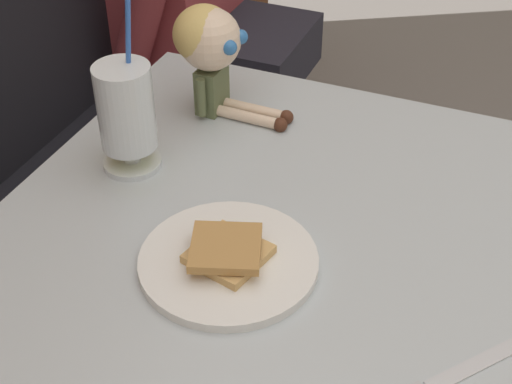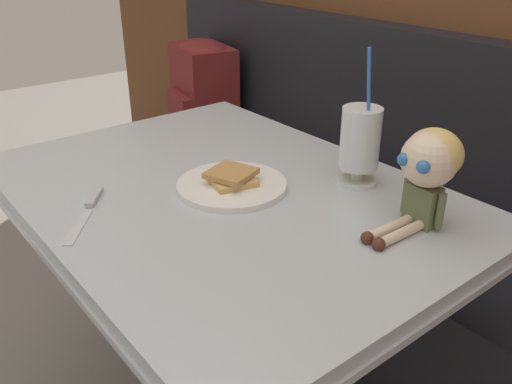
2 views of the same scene
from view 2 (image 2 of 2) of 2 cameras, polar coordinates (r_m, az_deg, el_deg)
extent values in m
cube|color=black|center=(1.86, 12.12, -9.00)|extent=(2.60, 0.48, 0.45)
cube|color=black|center=(1.77, 17.63, 6.80)|extent=(2.60, 0.10, 0.55)
cube|color=#B2BCC1|center=(1.25, -3.47, -0.24)|extent=(1.10, 0.80, 0.03)
cube|color=#B7BABF|center=(1.26, -3.45, -1.18)|extent=(1.11, 0.81, 0.02)
cylinder|color=#A5A8AD|center=(1.44, -3.08, -13.09)|extent=(0.14, 0.14, 0.65)
cylinder|color=white|center=(1.24, -2.54, 0.70)|extent=(0.25, 0.25, 0.01)
cube|color=tan|center=(1.23, -2.57, 1.26)|extent=(0.11, 0.11, 0.01)
cube|color=#B78447|center=(1.23, -2.63, 1.99)|extent=(0.12, 0.12, 0.01)
cylinder|color=silver|center=(1.28, 10.50, 1.18)|extent=(0.10, 0.10, 0.01)
cylinder|color=silver|center=(1.28, 10.57, 2.00)|extent=(0.03, 0.03, 0.03)
cylinder|color=silver|center=(1.24, 10.89, 5.57)|extent=(0.09, 0.09, 0.14)
cylinder|color=#E0DB6B|center=(1.25, 10.86, 5.20)|extent=(0.08, 0.08, 0.12)
cylinder|color=blue|center=(1.20, 11.74, 9.56)|extent=(0.01, 0.03, 0.22)
cube|color=silver|center=(1.13, -18.16, -3.51)|extent=(0.12, 0.10, 0.00)
cube|color=#B2B5BA|center=(1.23, -16.59, -0.51)|extent=(0.08, 0.07, 0.01)
cube|color=#5B6642|center=(1.12, 17.06, -1.28)|extent=(0.06, 0.04, 0.08)
sphere|color=beige|center=(1.08, 17.73, 3.31)|extent=(0.11, 0.11, 0.11)
ellipsoid|color=#D8B766|center=(1.09, 18.17, 3.83)|extent=(0.11, 0.11, 0.10)
sphere|color=#2D6BB2|center=(1.06, 15.25, 3.30)|extent=(0.03, 0.03, 0.03)
sphere|color=#2D6BB2|center=(1.03, 17.14, 2.52)|extent=(0.03, 0.03, 0.03)
cylinder|color=beige|center=(1.09, 13.71, -3.73)|extent=(0.02, 0.12, 0.02)
cylinder|color=beige|center=(1.07, 14.85, -4.31)|extent=(0.02, 0.12, 0.02)
sphere|color=#4C2819|center=(1.05, 11.59, -4.76)|extent=(0.03, 0.03, 0.03)
sphere|color=#4C2819|center=(1.03, 12.74, -5.38)|extent=(0.03, 0.03, 0.03)
cylinder|color=#5B6642|center=(1.14, 15.47, -0.34)|extent=(0.02, 0.02, 0.07)
cylinder|color=#5B6642|center=(1.10, 18.78, -1.86)|extent=(0.02, 0.02, 0.07)
cube|color=maroon|center=(2.37, -5.47, 10.48)|extent=(0.34, 0.26, 0.38)
cube|color=maroon|center=(2.33, -7.87, 8.13)|extent=(0.22, 0.09, 0.17)
ellipsoid|color=maroon|center=(2.33, -5.67, 14.75)|extent=(0.32, 0.25, 0.07)
camera|label=1|loc=(1.62, -30.72, 28.89)|focal=51.39mm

